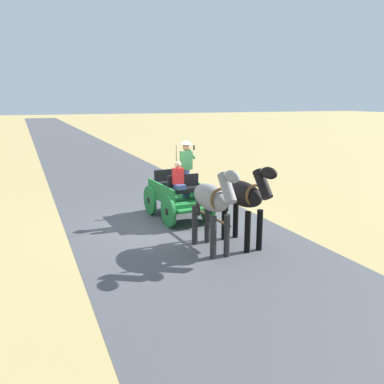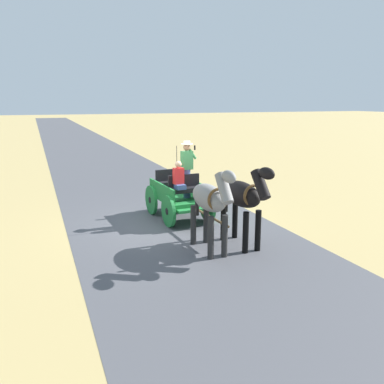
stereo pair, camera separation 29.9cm
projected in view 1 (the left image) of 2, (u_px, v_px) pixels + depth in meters
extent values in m
plane|color=tan|center=(168.00, 223.00, 12.54)|extent=(200.00, 200.00, 0.00)
cube|color=#4C4C51|center=(168.00, 223.00, 12.53)|extent=(6.04, 160.00, 0.01)
cube|color=#1E7233|center=(178.00, 198.00, 12.99)|extent=(1.34, 2.27, 0.12)
cube|color=#1E7233|center=(194.00, 188.00, 13.17)|extent=(0.19, 2.09, 0.44)
cube|color=#1E7233|center=(161.00, 191.00, 12.68)|extent=(0.19, 2.09, 0.44)
cube|color=#1E7233|center=(195.00, 210.00, 11.94)|extent=(1.09, 0.31, 0.08)
cube|color=#1E7233|center=(163.00, 196.00, 14.07)|extent=(0.73, 0.25, 0.06)
cube|color=black|center=(186.00, 190.00, 12.37)|extent=(1.04, 0.42, 0.14)
cube|color=black|center=(183.00, 182.00, 12.48)|extent=(1.02, 0.15, 0.44)
cube|color=black|center=(171.00, 183.00, 13.33)|extent=(1.04, 0.42, 0.14)
cube|color=black|center=(169.00, 176.00, 13.44)|extent=(1.02, 0.15, 0.44)
cylinder|color=#1E7233|center=(207.00, 206.00, 12.63)|extent=(0.16, 0.96, 0.96)
cylinder|color=black|center=(207.00, 206.00, 12.63)|extent=(0.13, 0.22, 0.21)
cylinder|color=#1E7233|center=(168.00, 211.00, 12.07)|extent=(0.16, 0.96, 0.96)
cylinder|color=black|center=(168.00, 211.00, 12.07)|extent=(0.13, 0.22, 0.21)
cylinder|color=#1E7233|center=(186.00, 196.00, 13.98)|extent=(0.16, 0.96, 0.96)
cylinder|color=black|center=(186.00, 196.00, 13.98)|extent=(0.13, 0.22, 0.21)
cylinder|color=#1E7233|center=(150.00, 200.00, 13.42)|extent=(0.16, 0.96, 0.96)
cylinder|color=black|center=(150.00, 200.00, 13.42)|extent=(0.13, 0.22, 0.21)
cylinder|color=brown|center=(211.00, 217.00, 11.07)|extent=(0.20, 2.00, 0.07)
cylinder|color=black|center=(176.00, 168.00, 12.09)|extent=(0.02, 0.02, 1.30)
cylinder|color=#384C7F|center=(186.00, 184.00, 12.65)|extent=(0.22, 0.22, 0.90)
cube|color=#387F47|center=(186.00, 160.00, 12.49)|extent=(0.35, 0.24, 0.56)
sphere|color=#9E7051|center=(186.00, 147.00, 12.40)|extent=(0.22, 0.22, 0.22)
cylinder|color=beige|center=(186.00, 144.00, 12.38)|extent=(0.36, 0.36, 0.01)
cylinder|color=beige|center=(186.00, 142.00, 12.37)|extent=(0.20, 0.20, 0.10)
cylinder|color=#387F47|center=(192.00, 154.00, 12.49)|extent=(0.27, 0.10, 0.32)
cube|color=black|center=(194.00, 148.00, 12.46)|extent=(0.02, 0.07, 0.14)
cube|color=#384C7F|center=(180.00, 187.00, 12.13)|extent=(0.30, 0.34, 0.14)
cube|color=red|center=(178.00, 176.00, 12.17)|extent=(0.31, 0.22, 0.48)
sphere|color=tan|center=(178.00, 164.00, 12.09)|extent=(0.20, 0.20, 0.20)
ellipsoid|color=black|center=(242.00, 194.00, 10.41)|extent=(0.68, 1.60, 0.64)
cylinder|color=black|center=(260.00, 230.00, 10.20)|extent=(0.15, 0.15, 1.05)
cylinder|color=black|center=(247.00, 232.00, 10.04)|extent=(0.15, 0.15, 1.05)
cylinder|color=black|center=(236.00, 219.00, 11.15)|extent=(0.15, 0.15, 1.05)
cylinder|color=black|center=(224.00, 221.00, 10.99)|extent=(0.15, 0.15, 1.05)
cylinder|color=black|center=(263.00, 184.00, 9.59)|extent=(0.31, 0.67, 0.73)
ellipsoid|color=black|center=(269.00, 173.00, 9.33)|extent=(0.26, 0.56, 0.28)
cube|color=black|center=(262.00, 183.00, 9.60)|extent=(0.10, 0.51, 0.56)
cylinder|color=black|center=(227.00, 199.00, 11.12)|extent=(0.11, 0.11, 0.70)
torus|color=brown|center=(255.00, 195.00, 9.91)|extent=(0.55, 0.11, 0.55)
ellipsoid|color=gray|center=(210.00, 197.00, 10.01)|extent=(0.58, 1.57, 0.64)
cylinder|color=#272726|center=(227.00, 236.00, 9.78)|extent=(0.15, 0.15, 1.05)
cylinder|color=#272726|center=(213.00, 238.00, 9.63)|extent=(0.15, 0.15, 1.05)
cylinder|color=#272726|center=(207.00, 223.00, 10.75)|extent=(0.15, 0.15, 1.05)
cylinder|color=#272726|center=(195.00, 225.00, 10.61)|extent=(0.15, 0.15, 1.05)
cylinder|color=gray|center=(227.00, 188.00, 9.16)|extent=(0.27, 0.65, 0.73)
ellipsoid|color=gray|center=(232.00, 177.00, 8.90)|extent=(0.23, 0.54, 0.28)
cube|color=#272726|center=(227.00, 186.00, 9.17)|extent=(0.07, 0.50, 0.56)
cylinder|color=#272726|center=(198.00, 202.00, 10.74)|extent=(0.11, 0.11, 0.70)
torus|color=brown|center=(221.00, 199.00, 9.50)|extent=(0.55, 0.08, 0.55)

